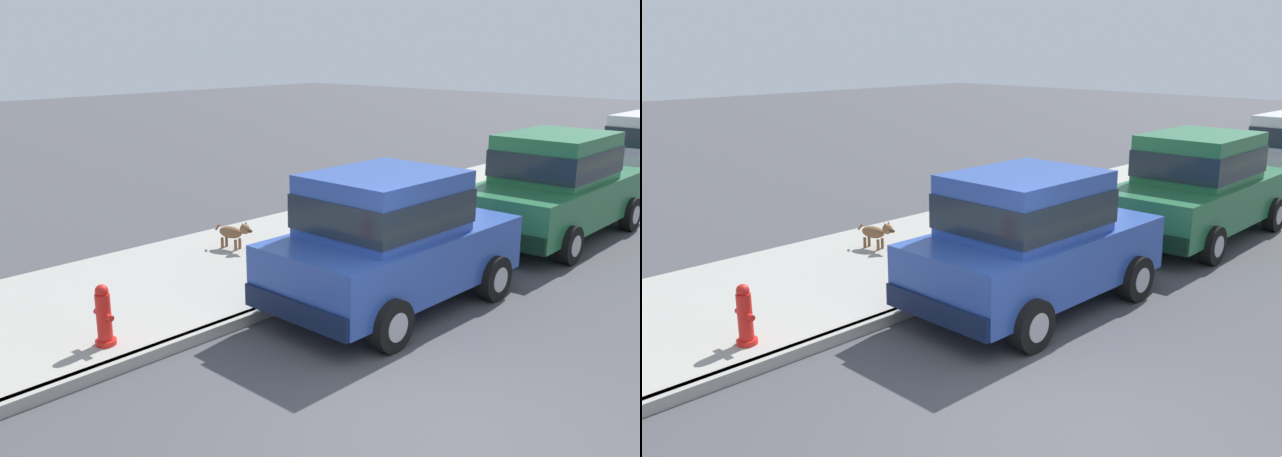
% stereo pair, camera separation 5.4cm
% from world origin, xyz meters
% --- Properties ---
extents(ground_plane, '(80.00, 80.00, 0.00)m').
position_xyz_m(ground_plane, '(0.00, 0.00, 0.00)').
color(ground_plane, '#424247').
extents(curb, '(0.16, 64.00, 0.14)m').
position_xyz_m(curb, '(-3.20, 0.00, 0.07)').
color(curb, gray).
rests_on(curb, ground).
extents(sidewalk, '(3.60, 64.00, 0.14)m').
position_xyz_m(sidewalk, '(-5.00, 0.00, 0.07)').
color(sidewalk, '#99968E').
rests_on(sidewalk, ground).
extents(car_blue_hatchback, '(1.99, 3.82, 1.88)m').
position_xyz_m(car_blue_hatchback, '(-2.22, 2.05, 0.98)').
color(car_blue_hatchback, '#28479E').
rests_on(car_blue_hatchback, ground).
extents(car_green_sedan, '(2.11, 4.64, 1.92)m').
position_xyz_m(car_green_sedan, '(-2.21, 6.92, 0.98)').
color(car_green_sedan, '#23663D').
rests_on(car_green_sedan, ground).
extents(dog_brown, '(0.74, 0.31, 0.49)m').
position_xyz_m(dog_brown, '(-5.51, 2.10, 0.43)').
color(dog_brown, brown).
rests_on(dog_brown, sidewalk).
extents(fire_hydrant, '(0.34, 0.24, 0.72)m').
position_xyz_m(fire_hydrant, '(-3.65, -1.35, 0.48)').
color(fire_hydrant, red).
rests_on(fire_hydrant, sidewalk).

